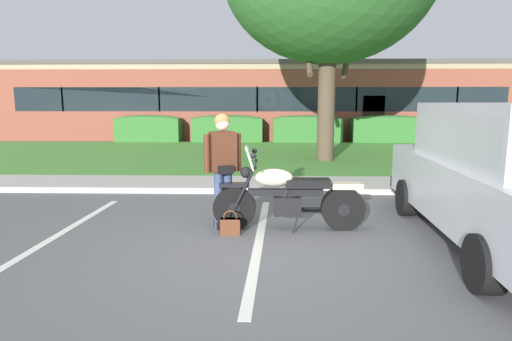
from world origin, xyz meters
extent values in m
plane|color=#565659|center=(0.00, 0.00, 0.00)|extent=(140.00, 140.00, 0.00)
cube|color=#ADA89E|center=(0.00, 3.19, 0.06)|extent=(60.00, 0.20, 0.12)
cube|color=#ADA89E|center=(0.00, 4.04, 0.04)|extent=(60.00, 1.50, 0.08)
cube|color=#478433|center=(0.00, 9.21, 0.03)|extent=(60.00, 8.83, 0.06)
cube|color=silver|center=(-2.89, 0.20, 0.00)|extent=(0.29, 4.40, 0.01)
cube|color=silver|center=(-0.02, 0.20, 0.00)|extent=(0.29, 4.40, 0.01)
cube|color=silver|center=(2.85, 0.20, 0.00)|extent=(0.29, 4.40, 0.01)
cylinder|color=black|center=(-0.40, 0.71, 0.32)|extent=(0.64, 0.11, 0.64)
cylinder|color=black|center=(-0.40, 0.71, 0.32)|extent=(0.18, 0.12, 0.18)
cylinder|color=black|center=(1.20, 0.73, 0.32)|extent=(0.64, 0.19, 0.64)
cylinder|color=black|center=(1.20, 0.73, 0.32)|extent=(0.18, 0.20, 0.18)
cube|color=black|center=(-0.40, 0.71, 0.67)|extent=(0.44, 0.14, 0.06)
cube|color=beige|center=(1.25, 0.73, 0.66)|extent=(0.44, 0.20, 0.08)
cylinder|color=black|center=(-0.26, 0.63, 0.60)|extent=(0.31, 0.05, 0.58)
cylinder|color=black|center=(-0.26, 0.79, 0.60)|extent=(0.31, 0.05, 0.58)
sphere|color=black|center=(-0.23, 0.71, 0.86)|extent=(0.17, 0.17, 0.17)
cylinder|color=black|center=(-0.09, 0.72, 0.98)|extent=(0.04, 0.72, 0.03)
cylinder|color=black|center=(-0.08, 0.36, 0.98)|extent=(0.05, 0.10, 0.04)
cylinder|color=black|center=(-0.09, 1.08, 0.98)|extent=(0.05, 0.10, 0.04)
sphere|color=black|center=(-0.10, 0.41, 1.14)|extent=(0.08, 0.08, 0.08)
sphere|color=black|center=(-0.11, 1.01, 1.14)|extent=(0.08, 0.08, 0.08)
cube|color=#B2BCC6|center=(-0.17, 0.71, 1.08)|extent=(0.14, 0.36, 0.35)
cube|color=black|center=(0.35, 0.72, 0.56)|extent=(1.10, 0.11, 0.10)
ellipsoid|color=beige|center=(0.18, 0.72, 0.78)|extent=(0.56, 0.33, 0.26)
cube|color=black|center=(0.68, 0.72, 0.70)|extent=(0.64, 0.29, 0.12)
cube|color=black|center=(0.38, 0.72, 0.36)|extent=(0.40, 0.24, 0.28)
cylinder|color=black|center=(0.35, 0.72, 0.52)|extent=(0.18, 0.12, 0.21)
cylinder|color=black|center=(0.42, 0.72, 0.52)|extent=(0.18, 0.12, 0.21)
cylinder|color=black|center=(0.75, 0.86, 0.26)|extent=(0.60, 0.09, 0.08)
cylinder|color=black|center=(0.95, 0.87, 0.26)|extent=(0.60, 0.09, 0.08)
cylinder|color=black|center=(0.50, 0.56, 0.15)|extent=(0.12, 0.12, 0.30)
cube|color=black|center=(-0.50, 0.80, 0.05)|extent=(0.20, 0.26, 0.10)
cube|color=black|center=(-0.63, 0.75, 0.05)|extent=(0.20, 0.26, 0.10)
cylinder|color=navy|center=(-0.51, 0.82, 0.43)|extent=(0.14, 0.14, 0.86)
cylinder|color=navy|center=(-0.64, 0.77, 0.43)|extent=(0.14, 0.14, 0.86)
cube|color=#4C2819|center=(-0.57, 0.79, 1.15)|extent=(0.44, 0.35, 0.58)
cube|color=#4C2819|center=(-0.57, 0.79, 1.42)|extent=(0.35, 0.30, 0.06)
sphere|color=beige|center=(-0.57, 0.79, 1.56)|extent=(0.21, 0.21, 0.21)
sphere|color=olive|center=(-0.58, 0.81, 1.59)|extent=(0.23, 0.23, 0.23)
cube|color=black|center=(-0.52, 0.68, 0.90)|extent=(0.24, 0.18, 0.12)
cylinder|color=#4C2819|center=(-0.35, 0.89, 1.13)|extent=(0.09, 0.09, 0.56)
cylinder|color=#4C2819|center=(-0.79, 0.70, 1.13)|extent=(0.09, 0.09, 0.56)
cube|color=#562D19|center=(-0.44, 0.42, 0.12)|extent=(0.28, 0.12, 0.24)
cube|color=#562D19|center=(-0.44, 0.42, 0.22)|extent=(0.28, 0.13, 0.04)
torus|color=#562D19|center=(-0.44, 0.42, 0.26)|extent=(0.20, 0.02, 0.20)
cube|color=#B7BABF|center=(3.21, 0.04, 0.70)|extent=(2.16, 4.80, 0.80)
cube|color=black|center=(2.37, -0.06, 1.48)|extent=(0.19, 2.72, 0.55)
cube|color=black|center=(3.27, 1.12, 1.44)|extent=(1.57, 0.32, 0.51)
cube|color=black|center=(3.35, 2.43, 0.40)|extent=(1.90, 0.21, 0.20)
cylinder|color=black|center=(2.40, 1.55, 0.30)|extent=(0.27, 0.61, 0.60)
cylinder|color=black|center=(2.24, -1.36, 0.30)|extent=(0.27, 0.61, 0.60)
cylinder|color=#4C3D2D|center=(1.86, 7.76, 1.63)|extent=(0.52, 0.52, 3.27)
cylinder|color=#4C3D2D|center=(2.47, 7.76, 3.24)|extent=(0.18, 1.34, 1.39)
cylinder|color=#4C3D2D|center=(1.30, 7.76, 3.20)|extent=(0.18, 1.26, 1.29)
cube|color=#336B2D|center=(-5.28, 13.74, 0.55)|extent=(2.87, 0.90, 1.10)
ellipsoid|color=#336B2D|center=(-5.28, 13.74, 1.10)|extent=(2.73, 0.84, 0.28)
cube|color=#336B2D|center=(-1.72, 13.74, 0.55)|extent=(3.14, 0.90, 1.10)
ellipsoid|color=#336B2D|center=(-1.72, 13.74, 1.10)|extent=(2.98, 0.84, 0.28)
cube|color=#336B2D|center=(1.84, 13.74, 0.55)|extent=(3.05, 0.90, 1.10)
ellipsoid|color=#336B2D|center=(1.84, 13.74, 1.10)|extent=(2.90, 0.84, 0.28)
cube|color=#336B2D|center=(5.41, 13.74, 0.55)|extent=(3.20, 0.90, 1.10)
ellipsoid|color=#336B2D|center=(5.41, 13.74, 1.10)|extent=(3.04, 0.84, 0.28)
cube|color=brown|center=(-0.40, 20.02, 1.76)|extent=(26.52, 11.37, 3.52)
cube|color=#998466|center=(-0.40, 14.37, 3.40)|extent=(26.52, 0.10, 0.24)
cube|color=#4C4742|center=(-0.40, 20.02, 3.62)|extent=(26.79, 11.48, 0.20)
cube|color=#1E282D|center=(-0.40, 14.36, 1.94)|extent=(22.54, 0.06, 1.10)
cube|color=brown|center=(-9.42, 14.35, 1.94)|extent=(0.08, 0.04, 1.20)
cube|color=brown|center=(-4.91, 14.35, 1.94)|extent=(0.08, 0.04, 1.20)
cube|color=brown|center=(-0.40, 14.35, 1.94)|extent=(0.08, 0.04, 1.20)
cube|color=brown|center=(4.11, 14.35, 1.94)|extent=(0.08, 0.04, 1.20)
cube|color=brown|center=(8.62, 14.35, 1.94)|extent=(0.08, 0.04, 1.20)
cube|color=#473323|center=(4.90, 14.37, 1.05)|extent=(1.00, 0.08, 2.10)
camera|label=1|loc=(0.09, -5.44, 1.90)|focal=30.03mm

